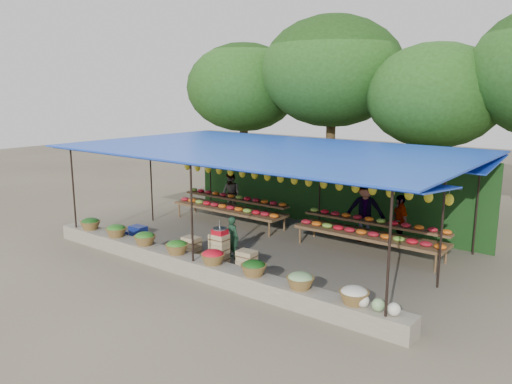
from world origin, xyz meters
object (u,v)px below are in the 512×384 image
Objects in this scene: crate_counter at (218,251)px; vendor_seated at (233,237)px; weighing_scale at (220,231)px; blue_crate_back at (138,231)px; blue_crate_front at (118,236)px.

vendor_seated is at bearing 85.16° from crate_counter.
crate_counter is at bearing 97.23° from vendor_seated.
crate_counter is 0.55m from weighing_scale.
weighing_scale reaches higher than blue_crate_back.
weighing_scale is 0.60m from vendor_seated.
crate_counter reaches higher than blue_crate_front.
crate_counter reaches higher than blue_crate_back.
crate_counter is at bearing 19.46° from blue_crate_front.
weighing_scale is 0.68× the size of blue_crate_front.
vendor_seated reaches higher than crate_counter.
vendor_seated is (0.04, 0.52, 0.26)m from crate_counter.
weighing_scale is at bearing 103.83° from vendor_seated.
weighing_scale is at bearing 0.00° from crate_counter.
blue_crate_front is at bearing -172.86° from crate_counter.
weighing_scale reaches higher than blue_crate_front.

